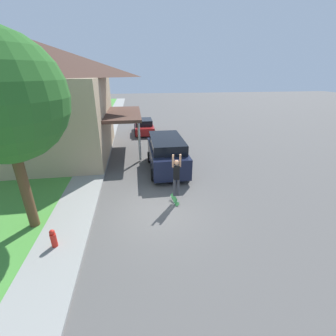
{
  "coord_description": "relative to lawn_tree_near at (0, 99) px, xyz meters",
  "views": [
    {
      "loc": [
        -0.74,
        -8.34,
        5.65
      ],
      "look_at": [
        0.81,
        2.22,
        1.07
      ],
      "focal_mm": 24.0,
      "sensor_mm": 36.0,
      "label": 1
    }
  ],
  "objects": [
    {
      "name": "skateboard",
      "position": [
        5.78,
        0.97,
        -4.72
      ],
      "size": [
        0.34,
        0.77,
        0.36
      ],
      "color": "#337F3D",
      "rests_on": "ground_plane"
    },
    {
      "name": "skateboarder",
      "position": [
        5.85,
        0.99,
        -3.47
      ],
      "size": [
        0.41,
        0.23,
        2.03
      ],
      "color": "#38383D",
      "rests_on": "ground_plane"
    },
    {
      "name": "house",
      "position": [
        -2.74,
        8.74,
        -0.8
      ],
      "size": [
        12.67,
        9.43,
        7.71
      ],
      "color": "tan",
      "rests_on": "lawn"
    },
    {
      "name": "ground_plane",
      "position": [
        4.89,
        0.37,
        -4.87
      ],
      "size": [
        120.0,
        120.0,
        0.0
      ],
      "primitive_type": "plane",
      "color": "#54514F"
    },
    {
      "name": "car_down_street",
      "position": [
        5.01,
        14.35,
        -4.22
      ],
      "size": [
        1.92,
        4.14,
        1.38
      ],
      "color": "maroon",
      "rests_on": "ground_plane"
    },
    {
      "name": "lawn",
      "position": [
        -3.11,
        6.37,
        -4.83
      ],
      "size": [
        10.0,
        80.0,
        0.08
      ],
      "color": "#478E38",
      "rests_on": "ground_plane"
    },
    {
      "name": "sidewalk",
      "position": [
        1.29,
        6.37,
        -4.82
      ],
      "size": [
        1.8,
        80.0,
        0.1
      ],
      "color": "gray",
      "rests_on": "ground_plane"
    },
    {
      "name": "fire_hydrant",
      "position": [
        1.16,
        -1.39,
        -4.44
      ],
      "size": [
        0.2,
        0.2,
        0.68
      ],
      "color": "red",
      "rests_on": "sidewalk"
    },
    {
      "name": "suv_parked",
      "position": [
        5.96,
        4.88,
        -3.8
      ],
      "size": [
        2.19,
        4.72,
        2.02
      ],
      "color": "black",
      "rests_on": "ground_plane"
    },
    {
      "name": "lawn_tree_near",
      "position": [
        0.0,
        0.0,
        0.0
      ],
      "size": [
        4.15,
        4.15,
        6.89
      ],
      "color": "brown",
      "rests_on": "lawn"
    }
  ]
}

